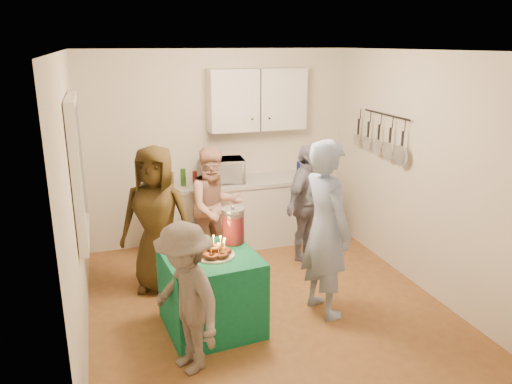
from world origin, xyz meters
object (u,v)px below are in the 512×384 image
object	(u,v)px
counter	(239,214)
child_near_left	(186,299)
punch_jar	(233,226)
woman_back_right	(306,203)
man_birthday	(325,229)
woman_back_left	(157,219)
woman_back_center	(215,207)
microwave	(222,170)
party_table	(211,292)

from	to	relation	value
counter	child_near_left	world-z (taller)	child_near_left
punch_jar	woman_back_right	xyz separation A→B (m)	(1.21, 0.98, -0.19)
man_birthday	counter	bearing A→B (deg)	-2.99
woman_back_left	woman_back_center	distance (m)	0.87
counter	microwave	bearing A→B (deg)	180.00
counter	punch_jar	bearing A→B (deg)	-107.96
punch_jar	woman_back_left	xyz separation A→B (m)	(-0.66, 0.75, -0.11)
microwave	woman_back_left	bearing A→B (deg)	-130.08
microwave	woman_back_right	bearing A→B (deg)	-33.57
woman_back_left	child_near_left	world-z (taller)	woman_back_left
counter	man_birthday	xyz separation A→B (m)	(0.31, -1.99, 0.47)
party_table	woman_back_center	distance (m)	1.52
woman_back_right	child_near_left	distance (m)	2.56
party_table	woman_back_left	bearing A→B (deg)	110.51
party_table	woman_back_center	world-z (taller)	woman_back_center
woman_back_left	man_birthday	bearing A→B (deg)	-8.68
punch_jar	woman_back_right	distance (m)	1.57
punch_jar	child_near_left	bearing A→B (deg)	-128.11
woman_back_center	punch_jar	bearing A→B (deg)	-104.11
woman_back_right	counter	bearing A→B (deg)	91.27
microwave	punch_jar	distance (m)	1.74
counter	man_birthday	bearing A→B (deg)	-81.06
microwave	woman_back_left	size ratio (longest dim) A/B	0.34
woman_back_left	woman_back_right	world-z (taller)	woman_back_left
microwave	punch_jar	world-z (taller)	microwave
counter	woman_back_center	world-z (taller)	woman_back_center
child_near_left	punch_jar	bearing A→B (deg)	120.90
woman_back_left	child_near_left	xyz separation A→B (m)	(0.03, -1.55, -0.16)
punch_jar	woman_back_right	size ratio (longest dim) A/B	0.23
microwave	punch_jar	bearing A→B (deg)	-94.98
microwave	party_table	bearing A→B (deg)	-101.78
man_birthday	child_near_left	world-z (taller)	man_birthday
party_table	woman_back_left	xyz separation A→B (m)	(-0.37, 0.99, 0.44)
punch_jar	woman_back_center	xyz separation A→B (m)	(0.09, 1.19, -0.19)
woman_back_left	woman_back_center	world-z (taller)	woman_back_left
microwave	child_near_left	bearing A→B (deg)	-105.00
woman_back_left	child_near_left	size ratio (longest dim) A/B	1.25
punch_jar	man_birthday	bearing A→B (deg)	-18.16
microwave	woman_back_center	size ratio (longest dim) A/B	0.37
microwave	woman_back_right	distance (m)	1.19
counter	party_table	xyz separation A→B (m)	(-0.84, -1.94, -0.05)
counter	woman_back_left	xyz separation A→B (m)	(-1.21, -0.96, 0.39)
woman_back_center	counter	bearing A→B (deg)	39.07
counter	woman_back_right	distance (m)	1.03
party_table	child_near_left	world-z (taller)	child_near_left
party_table	man_birthday	bearing A→B (deg)	-2.48
woman_back_left	microwave	bearing A→B (deg)	69.66
woman_back_center	woman_back_right	xyz separation A→B (m)	(1.12, -0.20, 0.00)
woman_back_right	child_near_left	xyz separation A→B (m)	(-1.84, -1.78, -0.09)
woman_back_left	woman_back_center	xyz separation A→B (m)	(0.75, 0.43, -0.08)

